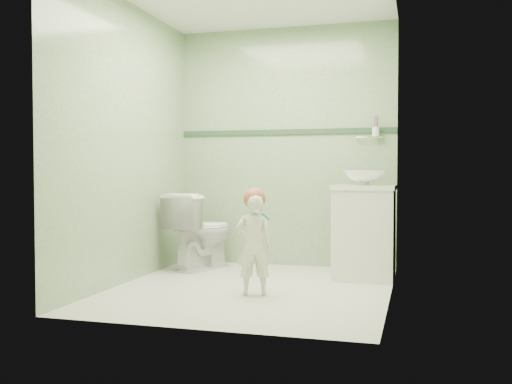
% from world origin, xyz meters
% --- Properties ---
extents(ground, '(2.50, 2.50, 0.00)m').
position_xyz_m(ground, '(0.00, 0.00, 0.00)').
color(ground, beige).
rests_on(ground, ground).
extents(room_shell, '(2.50, 2.54, 2.40)m').
position_xyz_m(room_shell, '(0.00, 0.00, 1.20)').
color(room_shell, '#79A273').
rests_on(room_shell, ground).
extents(trim_stripe, '(2.20, 0.02, 0.05)m').
position_xyz_m(trim_stripe, '(0.00, 1.24, 1.35)').
color(trim_stripe, '#2B492F').
rests_on(trim_stripe, room_shell).
extents(vanity, '(0.52, 0.50, 0.80)m').
position_xyz_m(vanity, '(0.84, 0.70, 0.40)').
color(vanity, silver).
rests_on(vanity, ground).
extents(counter, '(0.54, 0.52, 0.04)m').
position_xyz_m(counter, '(0.84, 0.70, 0.81)').
color(counter, white).
rests_on(counter, vanity).
extents(basin, '(0.37, 0.37, 0.13)m').
position_xyz_m(basin, '(0.84, 0.70, 0.89)').
color(basin, white).
rests_on(basin, counter).
extents(faucet, '(0.03, 0.13, 0.18)m').
position_xyz_m(faucet, '(0.84, 0.89, 0.97)').
color(faucet, silver).
rests_on(faucet, counter).
extents(cup_holder, '(0.26, 0.07, 0.21)m').
position_xyz_m(cup_holder, '(0.89, 1.18, 1.33)').
color(cup_holder, silver).
rests_on(cup_holder, room_shell).
extents(toilet, '(0.62, 0.83, 0.75)m').
position_xyz_m(toilet, '(-0.74, 0.80, 0.37)').
color(toilet, white).
rests_on(toilet, ground).
extents(toddler, '(0.33, 0.27, 0.77)m').
position_xyz_m(toddler, '(0.09, -0.22, 0.39)').
color(toddler, beige).
rests_on(toddler, ground).
extents(hair_cap, '(0.17, 0.17, 0.17)m').
position_xyz_m(hair_cap, '(0.09, -0.20, 0.74)').
color(hair_cap, '#A75339').
rests_on(hair_cap, toddler).
extents(teal_toothbrush, '(0.10, 0.14, 0.08)m').
position_xyz_m(teal_toothbrush, '(0.20, -0.32, 0.62)').
color(teal_toothbrush, '#01806D').
rests_on(teal_toothbrush, toddler).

